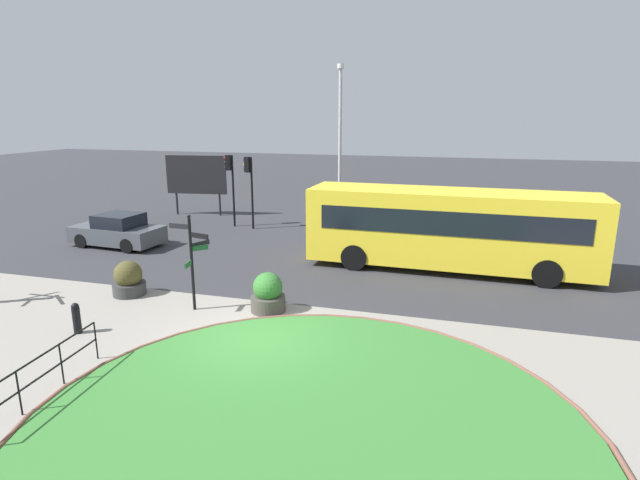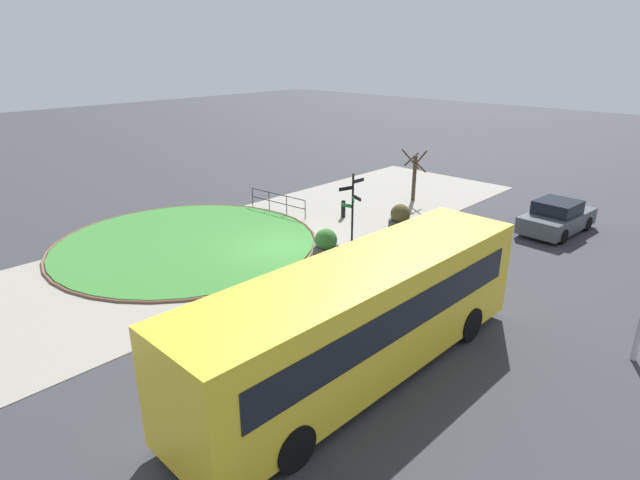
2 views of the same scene
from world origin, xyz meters
TOP-DOWN VIEW (x-y plane):
  - ground at (0.00, 0.00)m, footprint 120.00×120.00m
  - sidewalk_paving at (0.00, -1.66)m, footprint 32.00×8.68m
  - grass_island at (2.47, -3.41)m, footprint 10.81×10.81m
  - grass_kerb_ring at (2.47, -3.41)m, footprint 11.12×11.12m
  - signpost_directional at (-2.61, 1.48)m, footprint 1.37×1.17m
  - bollard_foreground at (-4.83, -0.93)m, footprint 0.21×0.21m
  - railing_grass_edge at (-3.16, -3.83)m, footprint 0.31×3.65m
  - bus_yellow at (4.59, 7.84)m, footprint 10.66×2.72m
  - car_near_lane at (-9.83, 7.40)m, footprint 4.18×2.16m
  - planter_near_signpost at (-5.36, 2.05)m, footprint 1.06×1.06m
  - planter_kerbside at (-0.44, 1.98)m, footprint 1.05×1.05m
  - street_tree_bare at (-9.67, -0.12)m, footprint 1.17×1.16m

SIDE VIEW (x-z plane):
  - ground at x=0.00m, z-range 0.00..0.00m
  - sidewalk_paving at x=0.00m, z-range 0.00..0.02m
  - grass_island at x=2.47m, z-range 0.00..0.10m
  - grass_kerb_ring at x=2.47m, z-range 0.00..0.11m
  - bollard_foreground at x=-4.83m, z-range 0.01..0.90m
  - planter_near_signpost at x=-5.36m, z-range -0.07..1.10m
  - planter_kerbside at x=-0.44m, z-range -0.06..1.16m
  - railing_grass_edge at x=-3.16m, z-range 0.14..1.12m
  - car_near_lane at x=-9.83m, z-range -0.06..1.41m
  - street_tree_bare at x=-9.67m, z-range 0.10..2.92m
  - bus_yellow at x=4.59m, z-range 0.12..3.15m
  - signpost_directional at x=-2.61m, z-range 0.26..3.23m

